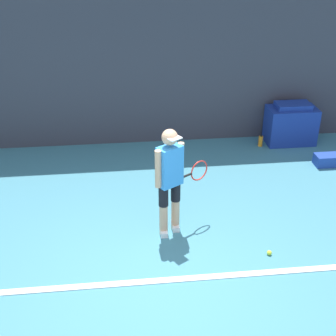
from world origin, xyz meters
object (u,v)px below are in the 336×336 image
at_px(tennis_player, 170,177).
at_px(covered_chair, 291,124).
at_px(tennis_ball, 269,253).
at_px(equipment_bag, 336,160).
at_px(water_bottle, 261,141).

relative_size(tennis_player, covered_chair, 1.67).
relative_size(tennis_player, tennis_ball, 23.82).
bearing_deg(covered_chair, equipment_bag, -63.65).
distance_m(tennis_ball, covered_chair, 3.84).
bearing_deg(equipment_bag, covered_chair, 116.35).
bearing_deg(equipment_bag, tennis_player, -152.28).
height_order(tennis_player, water_bottle, tennis_player).
height_order(tennis_player, tennis_ball, tennis_player).
bearing_deg(covered_chair, water_bottle, -168.89).
relative_size(covered_chair, water_bottle, 4.02).
height_order(tennis_ball, covered_chair, covered_chair).
distance_m(tennis_player, covered_chair, 3.98).
height_order(covered_chair, equipment_bag, covered_chair).
height_order(covered_chair, water_bottle, covered_chair).
xyz_separation_m(tennis_player, equipment_bag, (3.31, 1.74, -0.79)).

